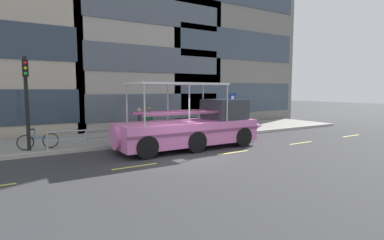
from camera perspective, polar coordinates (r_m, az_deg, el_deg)
ground_plane at (r=13.47m, az=-2.32°, el=-6.70°), size 120.00×120.00×0.00m
sidewalk at (r=18.45m, az=-10.98°, el=-3.12°), size 32.00×4.80×0.18m
curb_edge at (r=16.18m, az=-7.80°, el=-4.31°), size 32.00×0.18×0.18m
lane_centreline at (r=12.81m, az=-0.57°, el=-7.33°), size 25.80×0.12×0.01m
office_tower_right at (r=31.61m, az=2.67°, el=20.80°), size 12.93×10.69×22.22m
curb_guardrail at (r=16.82m, az=-5.10°, el=-1.70°), size 12.01×0.09×0.82m
traffic_light_pole at (r=15.19m, az=-28.80°, el=4.34°), size 0.24×0.46×4.19m
parking_sign at (r=20.14m, az=7.60°, el=2.80°), size 0.60×0.12×2.51m
leaned_bicycle at (r=15.58m, az=-27.05°, el=-3.54°), size 1.74×0.46×0.96m
duck_tour_boat at (r=15.15m, az=0.73°, el=-1.31°), size 8.82×2.48×3.23m
pedestrian_near_bow at (r=19.82m, az=1.75°, el=0.75°), size 0.23×0.48×1.65m
pedestrian_mid_left at (r=17.75m, az=-8.06°, el=0.27°), size 0.35×0.40×1.73m
pedestrian_mid_right at (r=17.39m, az=-9.90°, el=0.04°), size 0.27×0.47×1.68m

